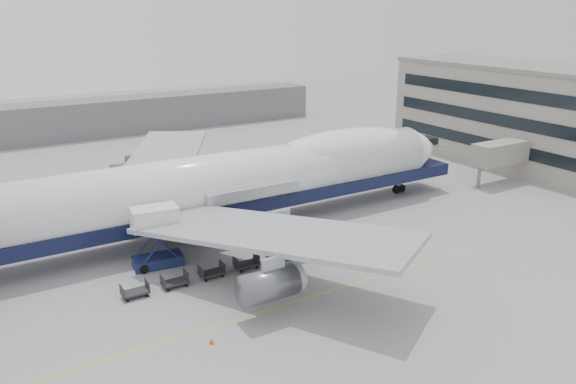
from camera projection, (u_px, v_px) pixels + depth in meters
ground at (287, 268)px, 54.03m from camera, size 260.00×260.00×0.00m
apron_line at (322, 294)px, 49.15m from camera, size 60.00×0.15×0.01m
hangar at (48, 122)px, 104.86m from camera, size 110.00×8.00×7.00m
airliner at (236, 180)px, 62.34m from camera, size 67.00×55.30×19.98m
catering_truck at (156, 233)px, 53.46m from camera, size 4.89×3.62×6.03m
traffic_cone at (211, 341)px, 41.72m from camera, size 0.34×0.34×0.51m
dolly_0 at (135, 291)px, 48.45m from camera, size 2.30×1.35×1.30m
dolly_1 at (175, 281)px, 50.22m from camera, size 2.30×1.35×1.30m
dolly_2 at (212, 272)px, 52.00m from camera, size 2.30×1.35×1.30m
dolly_3 at (246, 263)px, 53.77m from camera, size 2.30×1.35×1.30m
dolly_4 at (279, 255)px, 55.55m from camera, size 2.30×1.35×1.30m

